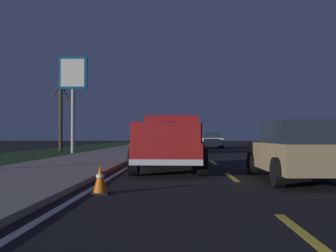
{
  "coord_description": "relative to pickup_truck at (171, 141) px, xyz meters",
  "views": [
    {
      "loc": [
        -1.46,
        1.46,
        1.16
      ],
      "look_at": [
        11.7,
        1.85,
        1.49
      ],
      "focal_mm": 42.95,
      "sensor_mm": 36.0,
      "label": 1
    }
  ],
  "objects": [
    {
      "name": "sedan_white",
      "position": [
        25.98,
        -3.42,
        -0.2
      ],
      "size": [
        4.41,
        2.03,
        1.54
      ],
      "color": "silver",
      "rests_on": "ground"
    },
    {
      "name": "pickup_truck",
      "position": [
        0.0,
        0.0,
        0.0
      ],
      "size": [
        5.48,
        2.4,
        1.87
      ],
      "color": "maroon",
      "rests_on": "ground"
    },
    {
      "name": "lane_markings",
      "position": [
        16.77,
        0.8,
        -0.98
      ],
      "size": [
        108.0,
        3.54,
        0.01
      ],
      "color": "yellow",
      "rests_on": "ground"
    },
    {
      "name": "sedan_tan",
      "position": [
        -2.97,
        -3.37,
        -0.2
      ],
      "size": [
        4.42,
        2.06,
        1.54
      ],
      "color": "#9E845B",
      "rests_on": "ground"
    },
    {
      "name": "bare_tree_far",
      "position": [
        18.37,
        9.26,
        1.83
      ],
      "size": [
        1.12,
        1.8,
        5.66
      ],
      "color": "#423323",
      "rests_on": "ground"
    },
    {
      "name": "grass_verge",
      "position": [
        14.92,
        8.95,
        -0.98
      ],
      "size": [
        108.0,
        6.0,
        0.01
      ],
      "primitive_type": "cube",
      "color": "#1E3819",
      "rests_on": "ground"
    },
    {
      "name": "sidewalk_shoulder",
      "position": [
        14.92,
        3.95,
        -0.92
      ],
      "size": [
        108.0,
        4.0,
        0.12
      ],
      "primitive_type": "cube",
      "color": "gray",
      "rests_on": "ground"
    },
    {
      "name": "ground",
      "position": [
        14.92,
        -1.75,
        -0.98
      ],
      "size": [
        144.0,
        144.0,
        0.0
      ],
      "primitive_type": "plane",
      "color": "black"
    },
    {
      "name": "sedan_green",
      "position": [
        20.58,
        -0.11,
        -0.2
      ],
      "size": [
        4.42,
        2.05,
        1.54
      ],
      "color": "#14592D",
      "rests_on": "ground"
    },
    {
      "name": "sedan_black",
      "position": [
        14.02,
        0.01,
        -0.2
      ],
      "size": [
        4.43,
        2.07,
        1.54
      ],
      "color": "black",
      "rests_on": "ground"
    },
    {
      "name": "traffic_cone_near",
      "position": [
        -5.51,
        1.31,
        -0.7
      ],
      "size": [
        0.36,
        0.36,
        0.58
      ],
      "color": "black",
      "rests_on": "ground"
    },
    {
      "name": "gas_price_sign",
      "position": [
        13.37,
        6.96,
        3.91
      ],
      "size": [
        0.27,
        1.9,
        6.54
      ],
      "color": "#99999E",
      "rests_on": "ground"
    }
  ]
}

